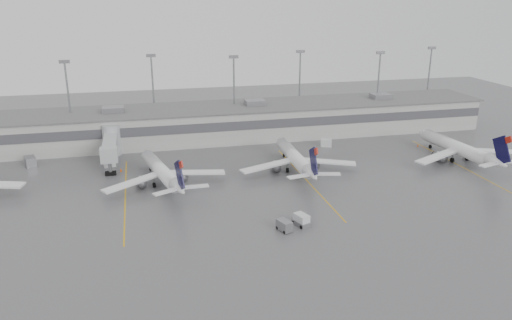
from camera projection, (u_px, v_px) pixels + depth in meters
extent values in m
plane|color=#515154|center=(246.00, 246.00, 73.25)|extent=(260.00, 260.00, 0.00)
cube|color=#A2A19D|center=(197.00, 124.00, 125.46)|extent=(150.00, 16.00, 8.00)
cube|color=#47474C|center=(201.00, 128.00, 117.72)|extent=(150.00, 0.15, 2.20)
cube|color=#606060|center=(196.00, 108.00, 124.17)|extent=(152.00, 17.00, 0.30)
cube|color=slate|center=(381.00, 96.00, 134.89)|extent=(5.00, 4.00, 1.30)
cylinder|color=gray|center=(70.00, 105.00, 118.82)|extent=(0.44, 0.44, 20.00)
cube|color=slate|center=(64.00, 62.00, 115.57)|extent=(2.40, 0.50, 0.80)
cylinder|color=gray|center=(154.00, 95.00, 130.12)|extent=(0.44, 0.44, 20.00)
cube|color=slate|center=(151.00, 56.00, 126.87)|extent=(2.40, 0.50, 0.80)
cylinder|color=gray|center=(234.00, 97.00, 127.59)|extent=(0.44, 0.44, 20.00)
cube|color=slate|center=(234.00, 57.00, 124.33)|extent=(2.40, 0.50, 0.80)
cylinder|color=gray|center=(299.00, 89.00, 138.88)|extent=(0.44, 0.44, 20.00)
cube|color=slate|center=(301.00, 51.00, 135.63)|extent=(2.40, 0.50, 0.80)
cylinder|color=gray|center=(378.00, 90.00, 136.35)|extent=(0.44, 0.44, 20.00)
cube|color=slate|center=(381.00, 53.00, 133.10)|extent=(2.40, 0.50, 0.80)
cylinder|color=gray|center=(428.00, 83.00, 147.65)|extent=(0.44, 0.44, 20.00)
cube|color=slate|center=(432.00, 48.00, 144.40)|extent=(2.40, 0.50, 0.80)
cylinder|color=#9EA1A3|center=(112.00, 140.00, 113.75)|extent=(4.00, 4.00, 7.00)
cube|color=#9EA1A3|center=(110.00, 145.00, 107.50)|extent=(2.80, 13.00, 2.60)
cube|color=#9EA1A3|center=(109.00, 155.00, 100.59)|extent=(3.40, 2.40, 3.00)
cylinder|color=gray|center=(110.00, 168.00, 101.51)|extent=(0.70, 0.70, 2.80)
cube|color=black|center=(111.00, 173.00, 101.85)|extent=(2.20, 1.20, 0.70)
cube|color=#D49B0C|center=(125.00, 196.00, 91.55)|extent=(0.25, 40.00, 0.01)
cube|color=#D49B0C|center=(306.00, 180.00, 99.22)|extent=(0.25, 40.00, 0.01)
cube|color=#D49B0C|center=(461.00, 167.00, 106.88)|extent=(0.25, 40.00, 0.01)
cylinder|color=white|center=(160.00, 170.00, 96.94)|extent=(7.04, 19.62, 2.66)
cone|color=white|center=(146.00, 154.00, 106.28)|extent=(3.16, 3.03, 2.66)
cone|color=white|center=(180.00, 188.00, 86.82)|extent=(3.60, 4.93, 2.66)
cube|color=white|center=(132.00, 183.00, 92.43)|extent=(11.07, 7.95, 0.31)
cube|color=white|center=(195.00, 172.00, 97.69)|extent=(11.69, 3.27, 0.31)
cube|color=black|center=(180.00, 175.00, 85.62)|extent=(1.40, 4.93, 5.81)
cube|color=#A4180C|center=(181.00, 165.00, 83.91)|extent=(0.67, 1.81, 1.69)
cylinder|color=black|center=(150.00, 169.00, 104.44)|extent=(0.48, 0.85, 0.80)
cylinder|color=black|center=(154.00, 185.00, 95.34)|extent=(0.61, 1.04, 0.98)
cylinder|color=black|center=(173.00, 182.00, 96.92)|extent=(0.61, 1.04, 0.98)
cylinder|color=white|center=(294.00, 157.00, 104.64)|extent=(3.20, 20.09, 2.73)
cone|color=white|center=(281.00, 142.00, 115.10)|extent=(2.79, 2.61, 2.73)
cone|color=white|center=(312.00, 174.00, 93.29)|extent=(2.84, 4.62, 2.73)
cube|color=white|center=(267.00, 166.00, 101.25)|extent=(12.02, 5.66, 0.32)
cube|color=white|center=(327.00, 162.00, 103.76)|extent=(11.95, 6.16, 0.32)
cube|color=black|center=(314.00, 162.00, 92.03)|extent=(0.39, 5.13, 5.96)
cube|color=#A4180C|center=(316.00, 152.00, 90.18)|extent=(0.32, 1.85, 1.73)
cylinder|color=black|center=(284.00, 155.00, 112.97)|extent=(0.34, 0.83, 0.82)
cylinder|color=black|center=(287.00, 170.00, 103.28)|extent=(0.43, 1.01, 1.00)
cylinder|color=black|center=(305.00, 169.00, 104.04)|extent=(0.43, 1.01, 1.00)
cylinder|color=white|center=(455.00, 147.00, 110.88)|extent=(4.49, 20.96, 2.84)
cone|color=white|center=(423.00, 133.00, 121.45)|extent=(3.04, 2.87, 2.84)
cone|color=white|center=(498.00, 163.00, 99.43)|extent=(3.21, 4.94, 2.84)
cube|color=white|center=(437.00, 156.00, 106.80)|extent=(12.29, 6.99, 0.33)
cube|color=white|center=(488.00, 151.00, 110.67)|extent=(12.52, 5.24, 0.33)
cube|color=black|center=(502.00, 150.00, 98.13)|extent=(0.71, 5.33, 6.18)
cube|color=#A4180C|center=(508.00, 140.00, 96.24)|extent=(0.44, 1.93, 1.80)
cylinder|color=black|center=(430.00, 147.00, 119.32)|extent=(0.40, 0.87, 0.85)
cylinder|color=black|center=(452.00, 160.00, 109.34)|extent=(0.51, 1.07, 1.04)
cylinder|color=black|center=(467.00, 158.00, 110.50)|extent=(0.51, 1.07, 1.04)
cube|color=silver|center=(301.00, 220.00, 79.66)|extent=(2.35, 2.90, 1.89)
cube|color=slate|center=(301.00, 223.00, 79.85)|extent=(2.69, 3.37, 0.73)
cylinder|color=black|center=(293.00, 222.00, 80.25)|extent=(0.42, 0.63, 0.59)
cylinder|color=black|center=(301.00, 220.00, 81.14)|extent=(0.42, 0.63, 0.59)
cylinder|color=black|center=(301.00, 227.00, 78.60)|extent=(0.42, 0.63, 0.59)
cylinder|color=black|center=(310.00, 225.00, 79.49)|extent=(0.42, 0.63, 0.59)
cube|color=slate|center=(284.00, 225.00, 77.87)|extent=(2.33, 3.00, 1.60)
cylinder|color=black|center=(277.00, 228.00, 78.47)|extent=(0.38, 0.57, 0.53)
cylinder|color=black|center=(291.00, 230.00, 77.68)|extent=(0.38, 0.57, 0.53)
cube|color=silver|center=(109.00, 163.00, 106.67)|extent=(2.67, 2.02, 1.72)
cube|color=silver|center=(326.00, 143.00, 120.61)|extent=(3.05, 2.54, 1.84)
cube|color=slate|center=(30.00, 161.00, 106.96)|extent=(2.98, 3.75, 2.04)
cone|color=#FF5505|center=(121.00, 170.00, 103.87)|extent=(0.45, 0.45, 0.72)
cone|color=#FF5505|center=(299.00, 155.00, 113.42)|extent=(0.47, 0.47, 0.74)
cone|color=#FF5505|center=(418.00, 145.00, 120.73)|extent=(0.40, 0.40, 0.64)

